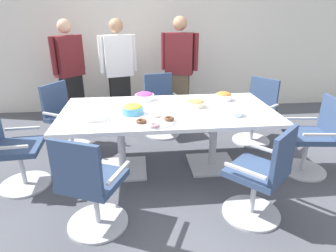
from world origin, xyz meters
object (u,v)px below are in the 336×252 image
office_chair_2 (66,121)px  person_standing_2 (179,69)px  person_standing_1 (119,71)px  snack_bowl_cookies (195,103)px  conference_table (168,120)px  plate_stack (233,113)px  snack_bowl_pretzels (224,96)px  napkin_pile (97,117)px  office_chair_6 (312,140)px  office_chair_1 (161,108)px  office_chair_4 (91,189)px  office_chair_5 (261,179)px  snack_bowl_chips_yellow (133,109)px  person_standing_0 (70,72)px  office_chair_3 (13,153)px  office_chair_0 (256,114)px  donut_platter (155,121)px  snack_bowl_candy_mix (145,96)px

office_chair_2 → person_standing_2: person_standing_2 is taller
person_standing_1 → snack_bowl_cookies: (0.96, -1.57, -0.09)m
conference_table → plate_stack: size_ratio=11.73×
person_standing_1 → snack_bowl_pretzels: 1.92m
person_standing_1 → napkin_pile: (-0.13, -1.88, -0.10)m
conference_table → snack_bowl_pretzels: snack_bowl_pretzels is taller
office_chair_2 → office_chair_6: same height
office_chair_1 → office_chair_4: 2.23m
office_chair_5 → conference_table: bearing=83.6°
office_chair_2 → office_chair_5: (2.05, -1.69, 0.00)m
snack_bowl_chips_yellow → snack_bowl_pretzels: size_ratio=1.13×
office_chair_6 → person_standing_2: bearing=41.7°
office_chair_6 → person_standing_0: person_standing_0 is taller
office_chair_1 → napkin_pile: bearing=47.5°
snack_bowl_cookies → napkin_pile: size_ratio=1.11×
conference_table → office_chair_3: size_ratio=2.64×
office_chair_0 → office_chair_2: (-2.67, 0.02, 0.00)m
office_chair_4 → snack_bowl_pretzels: office_chair_4 is taller
office_chair_1 → plate_stack: 1.56m
snack_bowl_chips_yellow → office_chair_6: bearing=-4.5°
person_standing_0 → plate_stack: (2.10, -2.00, -0.10)m
office_chair_1 → snack_bowl_pretzels: size_ratio=4.40×
person_standing_2 → snack_bowl_pretzels: (0.37, -1.32, -0.10)m
plate_stack → donut_platter: bearing=-171.9°
person_standing_1 → office_chair_3: bearing=45.5°
office_chair_4 → person_standing_0: person_standing_0 is taller
person_standing_1 → office_chair_5: bearing=101.8°
snack_bowl_pretzels → donut_platter: (-0.91, -0.68, -0.04)m
person_standing_1 → snack_bowl_pretzels: size_ratio=8.20×
person_standing_1 → person_standing_2: bearing=162.7°
office_chair_4 → donut_platter: (0.59, 0.61, 0.36)m
person_standing_1 → donut_platter: size_ratio=4.31×
person_standing_1 → snack_bowl_pretzels: person_standing_1 is taller
office_chair_3 → office_chair_5: size_ratio=1.00×
snack_bowl_candy_mix → office_chair_3: bearing=-156.0°
snack_bowl_candy_mix → office_chair_4: bearing=-110.0°
person_standing_2 → snack_bowl_cookies: 1.54m
snack_bowl_chips_yellow → snack_bowl_cookies: (0.73, 0.17, -0.01)m
snack_bowl_chips_yellow → plate_stack: size_ratio=1.14×
office_chair_4 → person_standing_2: (1.12, 2.60, 0.49)m
napkin_pile → office_chair_3: bearing=179.7°
office_chair_4 → office_chair_2: bearing=132.3°
office_chair_2 → plate_stack: 2.25m
snack_bowl_pretzels → napkin_pile: snack_bowl_pretzels is taller
person_standing_2 → snack_bowl_candy_mix: 1.36m
snack_bowl_cookies → donut_platter: size_ratio=0.56×
snack_bowl_chips_yellow → office_chair_5: bearing=-38.5°
office_chair_2 → office_chair_5: size_ratio=1.00×
office_chair_4 → office_chair_5: bearing=23.8°
office_chair_0 → person_standing_2: 1.45m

